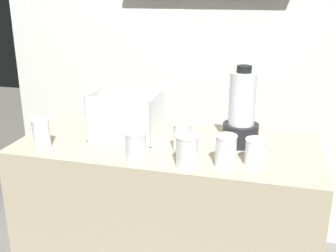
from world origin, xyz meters
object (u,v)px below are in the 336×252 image
Objects in this scene: carrot_display_bin at (125,123)px; juice_cup_carrot_middle at (182,140)px; juice_cup_pomegranate_left at (136,148)px; juice_cup_carrot_far_right at (226,153)px; juice_cup_pomegranate_right at (187,152)px; juice_cup_carrot_rightmost at (255,154)px; juice_cup_orange_far_left at (42,135)px; blender_pitcher at (241,114)px.

juice_cup_carrot_middle is (0.31, -0.12, -0.01)m from carrot_display_bin.
juice_cup_carrot_far_right is at bearing 6.01° from juice_cup_pomegranate_left.
juice_cup_carrot_rightmost is (0.27, 0.09, -0.01)m from juice_cup_pomegranate_right.
carrot_display_bin is 0.39m from juice_cup_orange_far_left.
juice_cup_pomegranate_left is at bearing -137.82° from juice_cup_carrot_middle.
juice_cup_carrot_far_right is at bearing -23.81° from carrot_display_bin.
juice_cup_orange_far_left is at bearing 176.65° from juice_cup_pomegranate_right.
carrot_display_bin reaches higher than juice_cup_carrot_rightmost.
juice_cup_carrot_middle is (0.16, 0.15, 0.00)m from juice_cup_pomegranate_left.
juice_cup_orange_far_left reaches higher than juice_cup_carrot_middle.
juice_cup_orange_far_left is 0.64m from juice_cup_carrot_middle.
juice_cup_carrot_far_right is (-0.03, -0.26, -0.09)m from blender_pitcher.
juice_cup_pomegranate_left is (0.46, -0.04, -0.00)m from juice_cup_orange_far_left.
blender_pitcher reaches higher than juice_cup_orange_far_left.
juice_cup_carrot_far_right is at bearing -97.44° from blender_pitcher.
juice_cup_carrot_rightmost is at bearing 18.30° from juice_cup_pomegranate_right.
carrot_display_bin is 2.52× the size of juice_cup_pomegranate_left.
juice_cup_carrot_far_right is at bearing -28.02° from juice_cup_carrot_middle.
blender_pitcher is 2.73× the size of juice_cup_carrot_far_right.
blender_pitcher is at bearing 36.75° from juice_cup_pomegranate_left.
juice_cup_pomegranate_left is 0.97× the size of juice_cup_carrot_middle.
juice_cup_pomegranate_left is 0.49m from juice_cup_carrot_rightmost.
carrot_display_bin is at bearing -176.39° from blender_pitcher.
blender_pitcher is at bearing 110.31° from juice_cup_carrot_rightmost.
carrot_display_bin is at bearing 156.19° from juice_cup_carrot_far_right.
blender_pitcher is at bearing 58.90° from juice_cup_pomegranate_right.
juice_cup_pomegranate_right is (0.22, -0.00, 0.01)m from juice_cup_pomegranate_left.
juice_cup_pomegranate_right is at bearing -3.35° from juice_cup_orange_far_left.
blender_pitcher is at bearing 3.61° from carrot_display_bin.
juice_cup_carrot_rightmost is at bearing -11.47° from juice_cup_carrot_middle.
juice_cup_carrot_far_right is at bearing 0.23° from juice_cup_orange_far_left.
blender_pitcher is 2.84× the size of juice_cup_carrot_middle.
juice_cup_carrot_middle is at bearing 168.53° from juice_cup_carrot_rightmost.
carrot_display_bin is 0.66m from juice_cup_carrot_rightmost.
juice_cup_pomegranate_left is 0.22m from juice_cup_pomegranate_right.
juice_cup_pomegranate_right reaches higher than juice_cup_pomegranate_left.
juice_cup_pomegranate_right is at bearing -36.53° from carrot_display_bin.
carrot_display_bin is at bearing 118.84° from juice_cup_pomegranate_left.
juice_cup_pomegranate_left is at bearing -143.25° from blender_pitcher.
juice_cup_carrot_rightmost is (0.95, 0.05, -0.01)m from juice_cup_orange_far_left.
juice_cup_carrot_middle is at bearing -20.86° from carrot_display_bin.
blender_pitcher reaches higher than carrot_display_bin.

